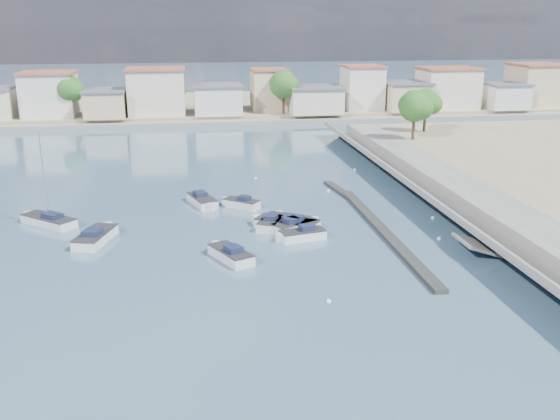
% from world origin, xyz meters
% --- Properties ---
extents(ground, '(400.00, 400.00, 0.00)m').
position_xyz_m(ground, '(0.00, 40.00, 0.00)').
color(ground, '#345468').
rests_on(ground, ground).
extents(seawall_walkway, '(5.00, 90.00, 1.80)m').
position_xyz_m(seawall_walkway, '(18.50, 13.00, 0.90)').
color(seawall_walkway, slate).
rests_on(seawall_walkway, ground).
extents(breakwater, '(2.00, 31.02, 0.35)m').
position_xyz_m(breakwater, '(6.90, 12.69, 0.17)').
color(breakwater, black).
rests_on(breakwater, ground).
extents(far_shore_land, '(160.00, 40.00, 1.40)m').
position_xyz_m(far_shore_land, '(0.00, 92.00, 0.70)').
color(far_shore_land, gray).
rests_on(far_shore_land, ground).
extents(far_shore_quay, '(160.00, 2.50, 0.80)m').
position_xyz_m(far_shore_quay, '(0.00, 71.00, 0.40)').
color(far_shore_quay, slate).
rests_on(far_shore_quay, ground).
extents(far_town, '(113.01, 12.80, 8.35)m').
position_xyz_m(far_town, '(10.71, 76.92, 4.93)').
color(far_town, beige).
rests_on(far_town, far_shore_land).
extents(shore_trees, '(74.56, 38.32, 7.92)m').
position_xyz_m(shore_trees, '(8.34, 68.11, 6.22)').
color(shore_trees, '#38281E').
rests_on(shore_trees, ground).
extents(motorboat_a, '(3.56, 4.93, 1.48)m').
position_xyz_m(motorboat_a, '(-6.99, 5.95, 0.38)').
color(motorboat_a, silver).
rests_on(motorboat_a, ground).
extents(motorboat_b, '(3.40, 4.66, 1.48)m').
position_xyz_m(motorboat_b, '(-2.43, 13.53, 0.38)').
color(motorboat_b, silver).
rests_on(motorboat_b, ground).
extents(motorboat_c, '(6.01, 4.95, 1.48)m').
position_xyz_m(motorboat_c, '(-1.50, 12.86, 0.38)').
color(motorboat_c, silver).
rests_on(motorboat_c, ground).
extents(motorboat_d, '(4.51, 2.47, 1.48)m').
position_xyz_m(motorboat_d, '(-0.65, 9.45, 0.38)').
color(motorboat_d, silver).
rests_on(motorboat_d, ground).
extents(motorboat_e, '(3.49, 5.93, 1.48)m').
position_xyz_m(motorboat_e, '(-17.90, 11.89, 0.38)').
color(motorboat_e, silver).
rests_on(motorboat_e, ground).
extents(motorboat_f, '(3.85, 3.52, 1.48)m').
position_xyz_m(motorboat_f, '(-4.93, 19.93, 0.38)').
color(motorboat_f, silver).
rests_on(motorboat_f, ground).
extents(motorboat_g, '(3.18, 5.29, 1.48)m').
position_xyz_m(motorboat_g, '(-8.58, 21.21, 0.38)').
color(motorboat_g, silver).
rests_on(motorboat_g, ground).
extents(motorboat_h, '(4.71, 3.59, 1.48)m').
position_xyz_m(motorboat_h, '(-0.43, 12.05, 0.38)').
color(motorboat_h, silver).
rests_on(motorboat_h, ground).
extents(sailboat, '(5.60, 5.18, 9.00)m').
position_xyz_m(sailboat, '(-23.02, 17.01, 0.42)').
color(sailboat, silver).
rests_on(sailboat, ground).
extents(mooring_buoys, '(15.31, 37.17, 0.36)m').
position_xyz_m(mooring_buoys, '(6.20, 17.96, 0.05)').
color(mooring_buoys, white).
rests_on(mooring_buoys, ground).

